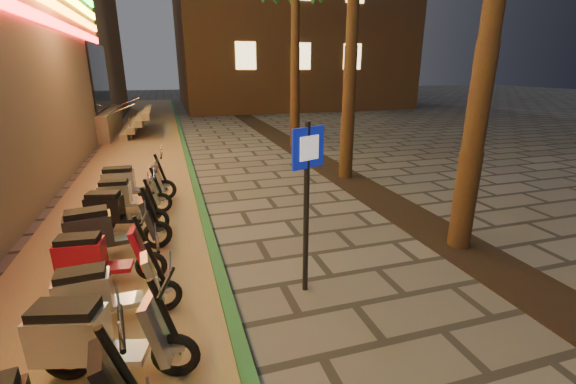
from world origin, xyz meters
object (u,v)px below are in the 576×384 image
object	(u,v)px
scooter_4	(96,338)
scooter_9	(126,195)
scooter_10	(130,183)
scooter_5	(104,292)
scooter_7	(106,230)
scooter_8	(118,210)
scooter_6	(98,257)
pedestrian_sign	(307,186)

from	to	relation	value
scooter_4	scooter_9	size ratio (longest dim) A/B	1.10
scooter_9	scooter_10	world-z (taller)	scooter_10
scooter_4	scooter_5	world-z (taller)	scooter_4
scooter_7	scooter_8	bearing A→B (deg)	77.88
scooter_6	scooter_10	xyz separation A→B (m)	(0.18, 3.97, 0.04)
scooter_5	scooter_9	distance (m)	4.13
scooter_6	scooter_9	xyz separation A→B (m)	(0.15, 3.08, -0.01)
scooter_7	scooter_10	world-z (taller)	scooter_7
scooter_4	scooter_10	distance (m)	6.04
scooter_4	scooter_7	world-z (taller)	scooter_7
pedestrian_sign	scooter_5	bearing A→B (deg)	156.76
scooter_4	scooter_7	xyz separation A→B (m)	(-0.26, 3.01, 0.01)
scooter_8	scooter_9	distance (m)	0.99
pedestrian_sign	scooter_6	size ratio (longest dim) A/B	1.62
scooter_8	scooter_9	xyz separation A→B (m)	(0.09, 0.99, -0.01)
scooter_6	scooter_8	xyz separation A→B (m)	(0.07, 2.10, 0.01)
scooter_5	scooter_8	bearing A→B (deg)	88.79
pedestrian_sign	scooter_7	xyz separation A→B (m)	(-2.98, 2.01, -1.12)
scooter_4	scooter_8	xyz separation A→B (m)	(-0.20, 4.16, -0.03)
scooter_5	scooter_4	bearing A→B (deg)	-91.10
scooter_8	scooter_6	bearing A→B (deg)	-78.74
scooter_6	scooter_8	distance (m)	2.10
scooter_5	scooter_7	size ratio (longest dim) A/B	0.87
scooter_7	scooter_9	world-z (taller)	scooter_7
scooter_4	scooter_8	world-z (taller)	scooter_4
scooter_5	scooter_9	size ratio (longest dim) A/B	0.99
pedestrian_sign	scooter_9	size ratio (longest dim) A/B	1.64
scooter_10	pedestrian_sign	bearing A→B (deg)	-59.16
scooter_5	scooter_6	size ratio (longest dim) A/B	0.97
scooter_5	scooter_10	xyz separation A→B (m)	(-0.04, 5.02, 0.05)
scooter_5	scooter_7	bearing A→B (deg)	92.12
pedestrian_sign	scooter_5	world-z (taller)	pedestrian_sign
scooter_4	scooter_10	xyz separation A→B (m)	(-0.09, 6.04, -0.00)
scooter_6	scooter_8	world-z (taller)	scooter_8
scooter_7	scooter_10	size ratio (longest dim) A/B	1.03
scooter_7	scooter_9	bearing A→B (deg)	76.96
scooter_6	scooter_9	world-z (taller)	scooter_6
pedestrian_sign	scooter_6	xyz separation A→B (m)	(-2.98, 1.07, -1.17)
scooter_6	scooter_7	size ratio (longest dim) A/B	0.90
scooter_5	scooter_8	xyz separation A→B (m)	(-0.15, 3.15, 0.02)
scooter_9	scooter_6	bearing A→B (deg)	-88.01
scooter_10	scooter_7	bearing A→B (deg)	-91.59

